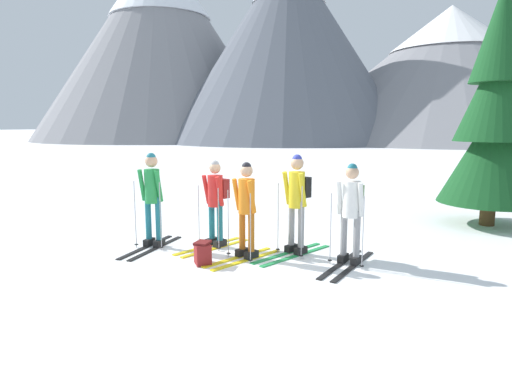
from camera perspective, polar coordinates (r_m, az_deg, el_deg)
The scene contains 9 objects.
ground_plane at distance 7.86m, azimuth -1.70°, elevation -8.03°, with size 400.00×400.00×0.00m, color white.
skier_in_green at distance 8.30m, azimuth -13.42°, elevation -0.47°, with size 0.61×1.72×1.77m.
skier_in_red at distance 8.14m, azimuth -5.26°, elevation -0.91°, with size 0.97×1.61×1.63m.
skier_in_orange at distance 7.38m, azimuth -1.30°, elevation -1.93°, with size 0.99×1.53×1.66m.
skier_in_yellow at distance 7.66m, azimuth 5.38°, elevation -0.83°, with size 1.12×1.71×1.77m.
skier_in_white at distance 7.25m, azimuth 12.35°, elevation -2.14°, with size 0.76×1.81×1.66m.
pine_tree_near at distance 11.11m, azimuth 28.81°, elevation 8.68°, with size 2.23×2.23×5.39m.
backpack_on_snow_front at distance 7.28m, azimuth -6.99°, elevation -7.93°, with size 0.38×0.40×0.38m.
mountain_ridge_distant at distance 64.34m, azimuth 11.23°, elevation 17.48°, with size 105.14×48.67×29.61m.
Camera 1 is at (2.41, -7.13, 2.26)m, focal length 30.60 mm.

